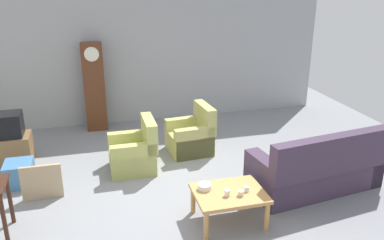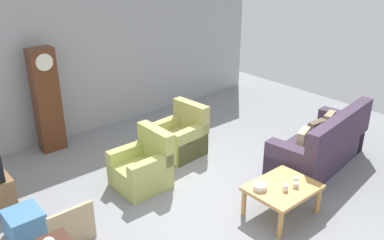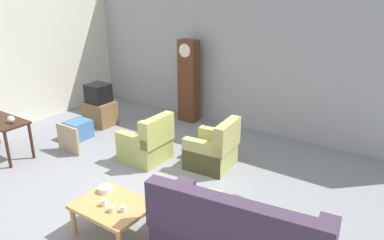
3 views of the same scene
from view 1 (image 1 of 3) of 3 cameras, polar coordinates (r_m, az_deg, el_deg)
name	(u,v)px [view 1 (image 1 of 3)]	position (r m, az deg, el deg)	size (l,w,h in m)	color
ground_plane	(182,193)	(6.35, -1.42, -10.50)	(10.40, 10.40, 0.00)	gray
garage_door_wall	(145,52)	(9.15, -6.83, 9.73)	(8.40, 0.16, 3.20)	#9EA0A5
couch_floral	(317,169)	(6.58, 17.57, -6.80)	(2.20, 1.15, 1.04)	#423347
armchair_olive_near	(135,153)	(7.01, -8.25, -4.77)	(0.79, 0.76, 0.92)	tan
armchair_olive_far	(192,137)	(7.63, -0.07, -2.43)	(0.85, 0.83, 0.92)	tan
coffee_table_wood	(229,196)	(5.54, 5.36, -10.84)	(0.96, 0.76, 0.46)	tan
grandfather_clock	(94,87)	(8.80, -13.87, 4.63)	(0.44, 0.30, 1.92)	#562D19
tv_stand_cabinet	(12,150)	(7.85, -24.49, -3.94)	(0.68, 0.52, 0.55)	brown
tv_crt	(8,125)	(7.68, -25.00, -0.63)	(0.48, 0.44, 0.42)	black
framed_picture_leaning	(42,182)	(6.49, -20.81, -8.38)	(0.60, 0.05, 0.56)	tan
storage_box_blue	(19,173)	(7.10, -23.59, -7.05)	(0.44, 0.48, 0.39)	teal
cup_white_porcelain	(227,193)	(5.39, 5.09, -10.39)	(0.08, 0.08, 0.09)	white
cup_blue_rimmed	(247,189)	(5.53, 7.86, -9.79)	(0.07, 0.07, 0.07)	silver
cup_cream_tall	(241,193)	(5.42, 7.04, -10.41)	(0.08, 0.08, 0.07)	beige
bowl_white_stacked	(205,187)	(5.53, 1.84, -9.55)	(0.19, 0.19, 0.08)	white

